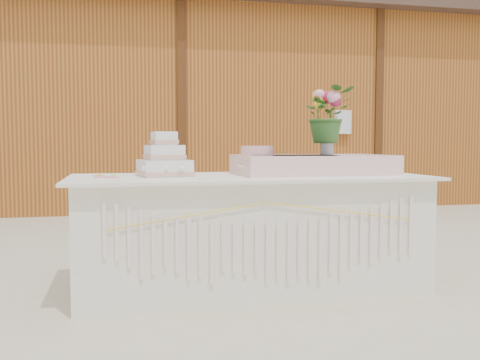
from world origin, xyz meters
name	(u,v)px	position (x,y,z in m)	size (l,w,h in m)	color
ground	(250,287)	(0.00, 0.00, 0.00)	(80.00, 80.00, 0.00)	beige
barn	(168,104)	(-0.01, 5.99, 1.68)	(12.60, 4.60, 3.30)	#A26322
cake_table	(250,232)	(0.00, 0.00, 0.39)	(2.40, 1.00, 0.77)	silver
wedding_cake	(164,161)	(-0.57, 0.07, 0.87)	(0.38, 0.38, 0.30)	white
pink_cake_stand	(257,159)	(0.06, 0.03, 0.88)	(0.28, 0.28, 0.20)	white
satin_runner	(313,164)	(0.48, 0.09, 0.84)	(1.08, 0.62, 0.14)	beige
flower_vase	(327,146)	(0.60, 0.11, 0.97)	(0.10, 0.10, 0.13)	#B3B3B8
bouquet	(327,108)	(0.60, 0.11, 1.24)	(0.36, 0.32, 0.41)	#316127
loose_flowers	(104,175)	(-0.96, 0.09, 0.78)	(0.16, 0.38, 0.02)	pink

